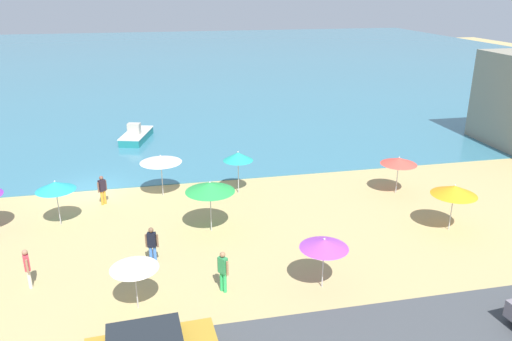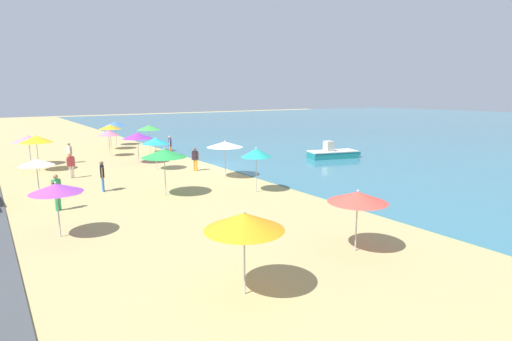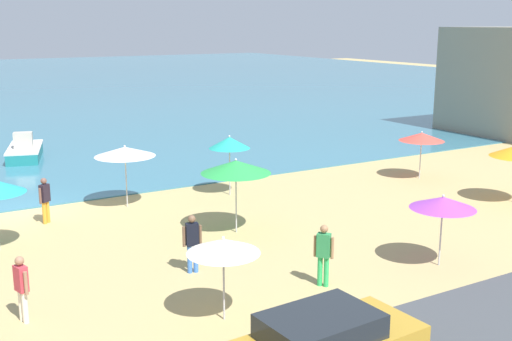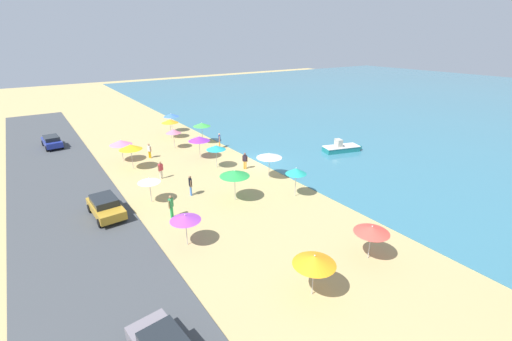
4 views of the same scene
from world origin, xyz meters
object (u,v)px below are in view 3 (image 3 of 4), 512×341
at_px(bather_1, 22,285).
at_px(bather_2, 324,252).
at_px(beach_umbrella_3, 422,137).
at_px(beach_umbrella_6, 223,246).
at_px(beach_umbrella_9, 236,167).
at_px(bather_5, 45,198).
at_px(beach_umbrella_4, 229,143).
at_px(bather_3, 192,240).
at_px(skiff_nearshore, 25,151).
at_px(beach_umbrella_13, 443,203).
at_px(beach_umbrella_8, 125,152).

distance_m(bather_1, bather_2, 7.80).
height_order(beach_umbrella_3, beach_umbrella_6, beach_umbrella_3).
bearing_deg(beach_umbrella_9, bather_5, 140.84).
bearing_deg(beach_umbrella_3, beach_umbrella_6, -150.58).
bearing_deg(beach_umbrella_4, bather_2, -103.59).
height_order(beach_umbrella_4, bather_2, beach_umbrella_4).
xyz_separation_m(bather_3, bather_5, (-2.56, 7.01, -0.03)).
height_order(beach_umbrella_6, bather_1, beach_umbrella_6).
relative_size(beach_umbrella_3, bather_2, 1.27).
bearing_deg(skiff_nearshore, beach_umbrella_13, -71.41).
xyz_separation_m(beach_umbrella_4, bather_5, (-7.61, -0.07, -1.29)).
bearing_deg(skiff_nearshore, beach_umbrella_9, -77.12).
bearing_deg(skiff_nearshore, bather_2, -80.68).
height_order(beach_umbrella_3, bather_3, beach_umbrella_3).
bearing_deg(beach_umbrella_6, beach_umbrella_9, 58.55).
distance_m(bather_1, skiff_nearshore, 20.26).
xyz_separation_m(bather_1, bather_3, (4.88, 0.79, 0.04)).
xyz_separation_m(bather_1, skiff_nearshore, (3.98, 19.86, -0.50)).
bearing_deg(bather_2, skiff_nearshore, 99.32).
relative_size(beach_umbrella_4, bather_3, 1.47).
bearing_deg(beach_umbrella_8, beach_umbrella_3, -10.38).
relative_size(beach_umbrella_4, beach_umbrella_8, 1.03).
xyz_separation_m(beach_umbrella_6, beach_umbrella_13, (7.24, -0.09, 0.05)).
xyz_separation_m(beach_umbrella_13, bather_3, (-6.61, 3.24, -0.97)).
bearing_deg(beach_umbrella_4, bather_1, -141.62).
distance_m(beach_umbrella_4, skiff_nearshore, 13.51).
height_order(beach_umbrella_6, beach_umbrella_8, beach_umbrella_8).
distance_m(beach_umbrella_3, bather_5, 16.77).
distance_m(beach_umbrella_9, bather_2, 5.48).
relative_size(beach_umbrella_4, bather_5, 1.51).
relative_size(beach_umbrella_3, beach_umbrella_4, 0.87).
bearing_deg(bather_5, skiff_nearshore, 82.16).
relative_size(beach_umbrella_8, bather_2, 1.40).
distance_m(beach_umbrella_4, bather_3, 8.78).
xyz_separation_m(beach_umbrella_4, bather_1, (-9.93, -7.86, -1.30)).
bearing_deg(bather_5, beach_umbrella_6, -79.25).
bearing_deg(beach_umbrella_9, bather_2, -92.12).
bearing_deg(bather_5, beach_umbrella_8, 10.09).
xyz_separation_m(beach_umbrella_4, beach_umbrella_8, (-4.35, 0.51, -0.02)).
height_order(beach_umbrella_8, bather_1, beach_umbrella_8).
xyz_separation_m(beach_umbrella_3, bather_2, (-11.39, -7.87, -0.98)).
bearing_deg(bather_1, beach_umbrella_8, 56.31).
bearing_deg(beach_umbrella_4, skiff_nearshore, 116.36).
xyz_separation_m(beach_umbrella_8, beach_umbrella_9, (2.17, -5.01, 0.11)).
height_order(bather_1, skiff_nearshore, bather_1).
relative_size(bather_3, bather_5, 1.03).
relative_size(beach_umbrella_9, bather_2, 1.49).
relative_size(beach_umbrella_3, bather_3, 1.28).
height_order(beach_umbrella_4, bather_3, beach_umbrella_4).
height_order(beach_umbrella_8, bather_5, beach_umbrella_8).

